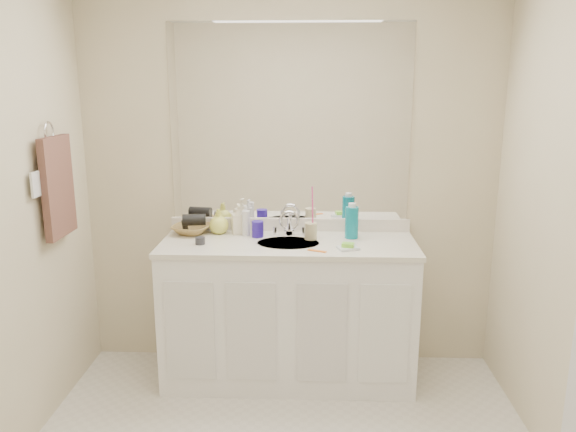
# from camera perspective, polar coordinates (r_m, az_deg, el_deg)

# --- Properties ---
(wall_back) EXTENTS (2.60, 0.02, 2.40)m
(wall_back) POSITION_cam_1_polar(r_m,az_deg,el_deg) (3.54, 0.20, 3.59)
(wall_back) COLOR beige
(wall_back) RESTS_ON floor
(wall_front) EXTENTS (2.60, 0.02, 2.40)m
(wall_front) POSITION_cam_1_polar(r_m,az_deg,el_deg) (1.08, -4.92, -20.82)
(wall_front) COLOR beige
(wall_front) RESTS_ON floor
(vanity_cabinet) EXTENTS (1.50, 0.55, 0.85)m
(vanity_cabinet) POSITION_cam_1_polar(r_m,az_deg,el_deg) (3.50, 0.03, -9.81)
(vanity_cabinet) COLOR white
(vanity_cabinet) RESTS_ON floor
(countertop) EXTENTS (1.52, 0.57, 0.03)m
(countertop) POSITION_cam_1_polar(r_m,az_deg,el_deg) (3.35, 0.03, -2.88)
(countertop) COLOR silver
(countertop) RESTS_ON vanity_cabinet
(backsplash) EXTENTS (1.52, 0.03, 0.08)m
(backsplash) POSITION_cam_1_polar(r_m,az_deg,el_deg) (3.58, 0.19, -0.87)
(backsplash) COLOR silver
(backsplash) RESTS_ON countertop
(sink_basin) EXTENTS (0.37, 0.37, 0.02)m
(sink_basin) POSITION_cam_1_polar(r_m,az_deg,el_deg) (3.33, 0.02, -2.93)
(sink_basin) COLOR #BCB3A4
(sink_basin) RESTS_ON countertop
(faucet) EXTENTS (0.02, 0.02, 0.11)m
(faucet) POSITION_cam_1_polar(r_m,az_deg,el_deg) (3.48, 0.13, -1.03)
(faucet) COLOR silver
(faucet) RESTS_ON countertop
(mirror) EXTENTS (1.48, 0.01, 1.20)m
(mirror) POSITION_cam_1_polar(r_m,az_deg,el_deg) (3.49, 0.20, 9.40)
(mirror) COLOR white
(mirror) RESTS_ON wall_back
(blue_mug) EXTENTS (0.07, 0.07, 0.10)m
(blue_mug) POSITION_cam_1_polar(r_m,az_deg,el_deg) (3.44, -3.10, -1.34)
(blue_mug) COLOR #2A169C
(blue_mug) RESTS_ON countertop
(tan_cup) EXTENTS (0.09, 0.09, 0.10)m
(tan_cup) POSITION_cam_1_polar(r_m,az_deg,el_deg) (3.39, 2.33, -1.54)
(tan_cup) COLOR #C5B98B
(tan_cup) RESTS_ON countertop
(toothbrush) EXTENTS (0.02, 0.04, 0.20)m
(toothbrush) POSITION_cam_1_polar(r_m,az_deg,el_deg) (3.36, 2.52, 0.09)
(toothbrush) COLOR #E83D85
(toothbrush) RESTS_ON tan_cup
(mouthwash_bottle) EXTENTS (0.10, 0.10, 0.19)m
(mouthwash_bottle) POSITION_cam_1_polar(r_m,az_deg,el_deg) (3.43, 6.49, -0.66)
(mouthwash_bottle) COLOR #0B7A8F
(mouthwash_bottle) RESTS_ON countertop
(soap_dish) EXTENTS (0.14, 0.12, 0.01)m
(soap_dish) POSITION_cam_1_polar(r_m,az_deg,el_deg) (3.21, 6.10, -3.26)
(soap_dish) COLOR silver
(soap_dish) RESTS_ON countertop
(green_soap) EXTENTS (0.08, 0.06, 0.02)m
(green_soap) POSITION_cam_1_polar(r_m,az_deg,el_deg) (3.21, 6.11, -2.96)
(green_soap) COLOR #87E638
(green_soap) RESTS_ON soap_dish
(orange_comb) EXTENTS (0.11, 0.07, 0.00)m
(orange_comb) POSITION_cam_1_polar(r_m,az_deg,el_deg) (3.16, 2.97, -3.55)
(orange_comb) COLOR orange
(orange_comb) RESTS_ON countertop
(dark_jar) EXTENTS (0.07, 0.07, 0.04)m
(dark_jar) POSITION_cam_1_polar(r_m,az_deg,el_deg) (3.33, -8.91, -2.49)
(dark_jar) COLOR #2B2B30
(dark_jar) RESTS_ON countertop
(extra_white_bottle) EXTENTS (0.06, 0.06, 0.16)m
(extra_white_bottle) POSITION_cam_1_polar(r_m,az_deg,el_deg) (3.47, -4.28, -0.74)
(extra_white_bottle) COLOR silver
(extra_white_bottle) RESTS_ON countertop
(soap_bottle_white) EXTENTS (0.09, 0.09, 0.18)m
(soap_bottle_white) POSITION_cam_1_polar(r_m,az_deg,el_deg) (3.52, -4.35, -0.34)
(soap_bottle_white) COLOR silver
(soap_bottle_white) RESTS_ON countertop
(soap_bottle_cream) EXTENTS (0.11, 0.11, 0.19)m
(soap_bottle_cream) POSITION_cam_1_polar(r_m,az_deg,el_deg) (3.52, -5.04, -0.28)
(soap_bottle_cream) COLOR #F4E8C6
(soap_bottle_cream) RESTS_ON countertop
(soap_bottle_yellow) EXTENTS (0.15, 0.15, 0.16)m
(soap_bottle_yellow) POSITION_cam_1_polar(r_m,az_deg,el_deg) (3.54, -7.05, -0.54)
(soap_bottle_yellow) COLOR #D6DA55
(soap_bottle_yellow) RESTS_ON countertop
(wicker_basket) EXTENTS (0.27, 0.27, 0.06)m
(wicker_basket) POSITION_cam_1_polar(r_m,az_deg,el_deg) (3.57, -9.78, -1.33)
(wicker_basket) COLOR olive
(wicker_basket) RESTS_ON countertop
(hair_dryer) EXTENTS (0.15, 0.09, 0.07)m
(hair_dryer) POSITION_cam_1_polar(r_m,az_deg,el_deg) (3.55, -9.51, -0.37)
(hair_dryer) COLOR black
(hair_dryer) RESTS_ON wicker_basket
(towel_ring) EXTENTS (0.01, 0.11, 0.11)m
(towel_ring) POSITION_cam_1_polar(r_m,az_deg,el_deg) (3.28, -23.13, 7.90)
(towel_ring) COLOR silver
(towel_ring) RESTS_ON wall_left
(hand_towel) EXTENTS (0.04, 0.32, 0.55)m
(hand_towel) POSITION_cam_1_polar(r_m,az_deg,el_deg) (3.31, -22.34, 2.75)
(hand_towel) COLOR #422A23
(hand_towel) RESTS_ON towel_ring
(switch_plate) EXTENTS (0.01, 0.08, 0.13)m
(switch_plate) POSITION_cam_1_polar(r_m,az_deg,el_deg) (3.13, -24.27, 2.95)
(switch_plate) COLOR white
(switch_plate) RESTS_ON wall_left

